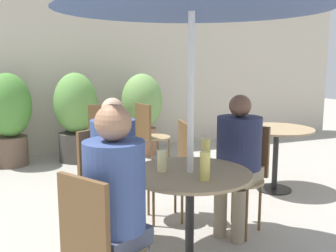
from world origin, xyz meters
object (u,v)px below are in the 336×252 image
at_px(cafe_table_far, 276,141).
at_px(beer_glass_0, 206,153).
at_px(seated_person_1, 115,158).
at_px(seated_person_0, 238,153).
at_px(bistro_chair_3, 175,161).
at_px(seated_person_2, 117,197).
at_px(potted_plant_1, 76,114).
at_px(potted_plant_2, 142,109).
at_px(bistro_chair_2, 97,241).
at_px(cafe_table_near, 190,192).
at_px(potted_plant_0, 9,114).
at_px(bistro_chair_0, 245,168).
at_px(beer_glass_1, 162,161).
at_px(bistro_chair_1, 102,174).
at_px(bistro_chair_4, 104,132).
at_px(beer_glass_2, 205,166).
at_px(bistro_chair_5, 149,131).

xyz_separation_m(cafe_table_far, beer_glass_0, (-1.43, -1.08, 0.24)).
bearing_deg(seated_person_1, seated_person_0, -45.03).
bearing_deg(bistro_chair_3, seated_person_2, -25.43).
distance_m(potted_plant_1, potted_plant_2, 0.99).
bearing_deg(bistro_chair_2, cafe_table_near, -90.00).
bearing_deg(seated_person_2, cafe_table_far, -86.26).
bearing_deg(potted_plant_0, cafe_table_far, -38.99).
height_order(bistro_chair_3, beer_glass_0, same).
bearing_deg(bistro_chair_2, bistro_chair_0, -90.00).
height_order(cafe_table_far, seated_person_1, seated_person_1).
height_order(seated_person_0, beer_glass_1, seated_person_0).
xyz_separation_m(bistro_chair_1, potted_plant_1, (0.20, 2.60, 0.13)).
bearing_deg(seated_person_2, seated_person_0, -90.00).
bearing_deg(beer_glass_0, bistro_chair_4, 94.57).
xyz_separation_m(bistro_chair_0, beer_glass_2, (-0.71, -0.63, 0.25)).
bearing_deg(seated_person_1, bistro_chair_5, 31.94).
bearing_deg(cafe_table_near, potted_plant_2, 77.36).
bearing_deg(seated_person_2, bistro_chair_5, -53.75).
relative_size(bistro_chair_0, bistro_chair_3, 1.00).
distance_m(bistro_chair_0, seated_person_2, 1.56).
relative_size(bistro_chair_5, beer_glass_2, 4.97).
relative_size(seated_person_0, potted_plant_1, 0.93).
xyz_separation_m(seated_person_0, seated_person_1, (-0.96, 0.23, -0.00)).
bearing_deg(bistro_chair_3, potted_plant_2, 177.91).
bearing_deg(potted_plant_1, seated_person_0, -74.14).
relative_size(bistro_chair_0, beer_glass_2, 4.97).
relative_size(bistro_chair_2, seated_person_2, 0.73).
distance_m(seated_person_0, potted_plant_1, 3.07).
bearing_deg(beer_glass_1, seated_person_2, -133.41).
bearing_deg(bistro_chair_5, potted_plant_2, -26.36).
bearing_deg(seated_person_0, beer_glass_0, -89.61).
bearing_deg(beer_glass_0, potted_plant_0, 111.45).
relative_size(bistro_chair_4, seated_person_1, 0.77).
xyz_separation_m(seated_person_1, potted_plant_2, (1.10, 2.71, 0.02)).
bearing_deg(bistro_chair_5, cafe_table_near, 154.19).
xyz_separation_m(bistro_chair_2, beer_glass_1, (0.55, 0.53, 0.23)).
bearing_deg(bistro_chair_3, bistro_chair_4, -161.26).
xyz_separation_m(cafe_table_far, seated_person_1, (-1.96, -0.58, 0.13)).
distance_m(bistro_chair_1, beer_glass_2, 1.05).
xyz_separation_m(bistro_chair_3, seated_person_1, (-0.61, -0.26, 0.15)).
distance_m(bistro_chair_0, beer_glass_2, 0.98).
bearing_deg(bistro_chair_5, bistro_chair_0, 172.60).
bearing_deg(cafe_table_far, potted_plant_1, 130.69).
distance_m(seated_person_1, beer_glass_0, 0.74).
height_order(bistro_chair_0, seated_person_0, seated_person_0).
xyz_separation_m(bistro_chair_4, potted_plant_2, (0.77, 0.78, 0.17)).
distance_m(bistro_chair_4, potted_plant_0, 1.41).
bearing_deg(bistro_chair_1, bistro_chair_2, -135.00).
distance_m(bistro_chair_4, seated_person_2, 2.95).
height_order(seated_person_1, seated_person_2, seated_person_2).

